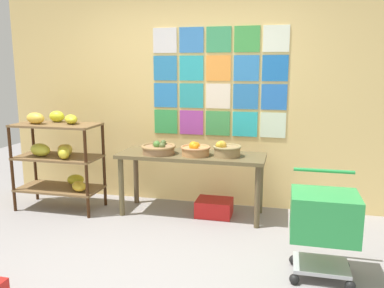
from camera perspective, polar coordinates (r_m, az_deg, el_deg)
name	(u,v)px	position (r m, az deg, el deg)	size (l,w,h in m)	color
ground	(144,265)	(3.55, -7.01, -16.97)	(9.41, 9.41, 0.00)	gray
back_wall_with_art	(192,90)	(4.81, 0.01, 7.84)	(4.83, 0.07, 2.80)	#E2C073
banana_shelf_unit	(59,153)	(4.89, -18.64, -1.17)	(0.99, 0.49, 1.16)	#351D0C
display_table	(191,162)	(4.46, -0.08, -2.59)	(1.64, 0.57, 0.71)	brown
fruit_basket_left	(195,150)	(4.34, 0.49, -0.83)	(0.33, 0.33, 0.16)	#B47D4B
fruit_basket_back_right	(226,150)	(4.31, 4.92, -0.80)	(0.31, 0.31, 0.17)	olive
fruit_basket_right	(159,148)	(4.45, -4.84, -0.64)	(0.39, 0.39, 0.15)	#926A46
produce_crate_under_table	(214,208)	(4.57, 3.22, -9.14)	(0.40, 0.31, 0.19)	red
shopping_cart	(324,219)	(3.32, 18.47, -10.24)	(0.51, 0.47, 0.84)	black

